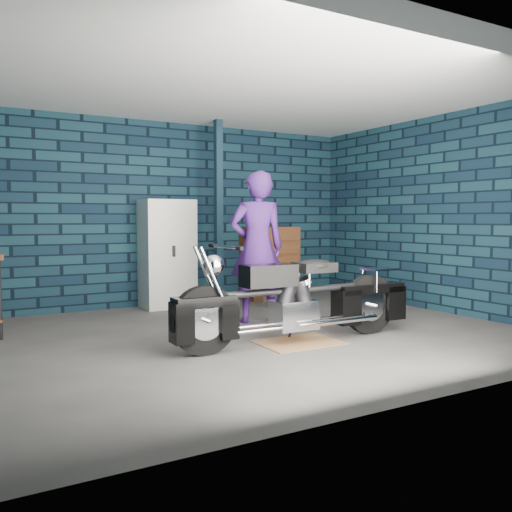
{
  "coord_description": "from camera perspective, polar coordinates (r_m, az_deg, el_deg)",
  "views": [
    {
      "loc": [
        -2.91,
        -5.14,
        1.29
      ],
      "look_at": [
        0.23,
        0.3,
        0.85
      ],
      "focal_mm": 38.0,
      "sensor_mm": 36.0,
      "label": 1
    }
  ],
  "objects": [
    {
      "name": "ground",
      "position": [
        6.05,
        -0.44,
        -8.31
      ],
      "size": [
        6.0,
        6.0,
        0.0
      ],
      "primitive_type": "plane",
      "color": "#55524F",
      "rests_on": "ground"
    },
    {
      "name": "room_walls",
      "position": [
        6.42,
        -2.92,
        9.48
      ],
      "size": [
        6.02,
        5.01,
        2.71
      ],
      "color": "#0E2030",
      "rests_on": "ground"
    },
    {
      "name": "support_post",
      "position": [
        7.89,
        -3.96,
        4.43
      ],
      "size": [
        0.1,
        0.1,
        2.7
      ],
      "primitive_type": "cube",
      "color": "#112938",
      "rests_on": "ground"
    },
    {
      "name": "drip_mat",
      "position": [
        5.7,
        4.5,
        -9.03
      ],
      "size": [
        0.85,
        0.64,
        0.01
      ],
      "primitive_type": "cube",
      "rotation": [
        0.0,
        0.0,
        -0.02
      ],
      "color": "brown",
      "rests_on": "ground"
    },
    {
      "name": "motorcycle",
      "position": [
        5.61,
        4.53,
        -3.9
      ],
      "size": [
        2.37,
        0.69,
        1.04
      ],
      "primitive_type": null,
      "rotation": [
        0.0,
        0.0,
        -0.02
      ],
      "color": "black",
      "rests_on": "ground"
    },
    {
      "name": "person",
      "position": [
        6.67,
        0.12,
        0.93
      ],
      "size": [
        0.79,
        0.64,
        1.86
      ],
      "primitive_type": "imported",
      "rotation": [
        0.0,
        0.0,
        2.82
      ],
      "color": "#481F76",
      "rests_on": "ground"
    },
    {
      "name": "locker",
      "position": [
        7.89,
        -9.31,
        0.23
      ],
      "size": [
        0.72,
        0.52,
        1.55
      ],
      "primitive_type": "cube",
      "color": "silver",
      "rests_on": "ground"
    },
    {
      "name": "tool_chest",
      "position": [
        8.67,
        1.52,
        -0.72
      ],
      "size": [
        0.86,
        0.48,
        1.15
      ],
      "primitive_type": "cube",
      "color": "brown",
      "rests_on": "ground"
    },
    {
      "name": "shop_stool",
      "position": [
        7.8,
        1.8,
        -3.28
      ],
      "size": [
        0.39,
        0.39,
        0.6
      ],
      "primitive_type": null,
      "rotation": [
        0.0,
        0.0,
        0.21
      ],
      "color": "#BCAB8E",
      "rests_on": "ground"
    }
  ]
}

